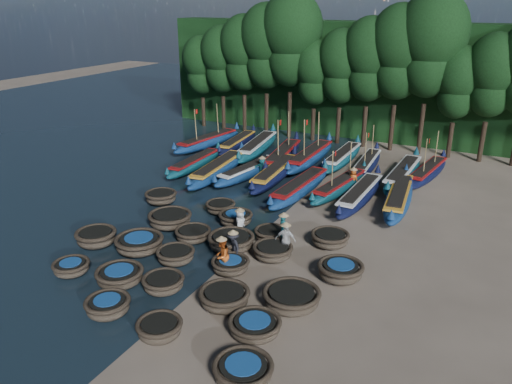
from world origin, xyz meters
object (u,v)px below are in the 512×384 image
at_px(fisherman_1, 284,228).
at_px(coracle_13, 230,265).
at_px(coracle_3, 160,328).
at_px(long_boat_3, 249,171).
at_px(long_boat_5, 300,187).
at_px(coracle_19, 340,271).
at_px(coracle_14, 292,298).
at_px(coracle_21, 221,207).
at_px(coracle_17, 231,241).
at_px(fisherman_0, 240,222).
at_px(long_boat_12, 282,156).
at_px(coracle_23, 271,234).
at_px(coracle_16, 193,234).
at_px(long_boat_17, 428,172).
at_px(long_boat_11, 257,146).
at_px(coracle_5, 71,267).
at_px(long_boat_2, 218,169).
at_px(fisherman_5, 262,167).
at_px(coracle_18, 273,251).
at_px(long_boat_1, 195,163).
at_px(fisherman_4, 285,239).
at_px(coracle_11, 139,243).
at_px(coracle_12, 176,255).
at_px(long_boat_9, 208,141).
at_px(coracle_15, 170,219).
at_px(long_boat_6, 340,186).
at_px(coracle_8, 224,297).
at_px(long_boat_14, 342,157).
at_px(coracle_6, 120,276).
at_px(long_boat_7, 360,195).
at_px(long_boat_8, 399,197).
at_px(long_boat_16, 403,174).
at_px(long_boat_4, 275,173).
at_px(coracle_24, 330,238).
at_px(coracle_7, 163,283).
at_px(long_boat_15, 367,164).
at_px(fisherman_3, 233,246).
at_px(long_boat_13, 310,156).
at_px(coracle_2, 108,306).
at_px(long_boat_10, 238,143).
at_px(coracle_4, 243,370).

bearing_deg(fisherman_1, coracle_13, 111.40).
xyz_separation_m(coracle_3, long_boat_3, (-5.39, 17.22, 0.11)).
bearing_deg(long_boat_5, coracle_19, -54.45).
distance_m(coracle_14, coracle_21, 10.25).
height_order(coracle_17, fisherman_0, fisherman_0).
height_order(long_boat_5, long_boat_12, long_boat_12).
height_order(coracle_21, coracle_23, coracle_21).
bearing_deg(coracle_16, fisherman_0, 36.61).
height_order(long_boat_3, long_boat_17, long_boat_17).
xyz_separation_m(coracle_21, long_boat_11, (-3.57, 11.76, 0.22)).
bearing_deg(long_boat_17, coracle_5, -112.48).
xyz_separation_m(long_boat_2, fisherman_5, (2.92, 1.15, 0.23)).
bearing_deg(coracle_18, long_boat_1, 138.59).
height_order(coracle_16, fisherman_4, fisherman_4).
bearing_deg(coracle_11, long_boat_2, 101.79).
bearing_deg(coracle_12, long_boat_9, 117.93).
xyz_separation_m(coracle_15, long_boat_6, (6.73, 9.14, 0.05)).
relative_size(coracle_8, coracle_19, 1.10).
bearing_deg(long_boat_14, long_boat_2, -135.15).
relative_size(coracle_6, fisherman_0, 1.34).
height_order(long_boat_1, long_boat_7, long_boat_7).
distance_m(coracle_16, fisherman_1, 4.74).
xyz_separation_m(coracle_19, long_boat_1, (-14.48, 10.03, 0.03)).
xyz_separation_m(coracle_16, fisherman_5, (-1.13, 10.31, 0.43)).
distance_m(long_boat_2, long_boat_14, 9.71).
bearing_deg(coracle_5, long_boat_8, 52.50).
xyz_separation_m(coracle_11, long_boat_2, (-2.38, 11.42, 0.11)).
bearing_deg(fisherman_1, long_boat_17, -70.96).
xyz_separation_m(coracle_11, fisherman_1, (6.07, 3.89, 0.49)).
bearing_deg(coracle_13, long_boat_9, 125.21).
height_order(long_boat_1, long_boat_11, long_boat_11).
xyz_separation_m(coracle_16, long_boat_9, (-8.68, 15.14, 0.18)).
bearing_deg(coracle_23, long_boat_16, 71.00).
bearing_deg(long_boat_16, long_boat_9, 177.39).
distance_m(long_boat_4, long_boat_7, 6.44).
relative_size(coracle_13, long_boat_12, 0.25).
relative_size(long_boat_9, long_boat_11, 0.93).
height_order(coracle_24, fisherman_0, fisherman_0).
bearing_deg(coracle_7, coracle_14, 14.68).
bearing_deg(coracle_8, coracle_3, -111.69).
height_order(coracle_3, coracle_21, coracle_3).
xyz_separation_m(coracle_23, fisherman_4, (1.36, -1.18, 0.55)).
height_order(long_boat_15, fisherman_3, long_boat_15).
relative_size(coracle_18, long_boat_13, 0.22).
relative_size(coracle_2, long_boat_10, 0.25).
distance_m(coracle_6, fisherman_0, 6.97).
distance_m(long_boat_1, long_boat_8, 14.90).
bearing_deg(coracle_4, coracle_16, 132.86).
bearing_deg(long_boat_14, coracle_12, -96.97).
distance_m(coracle_2, coracle_15, 8.36).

